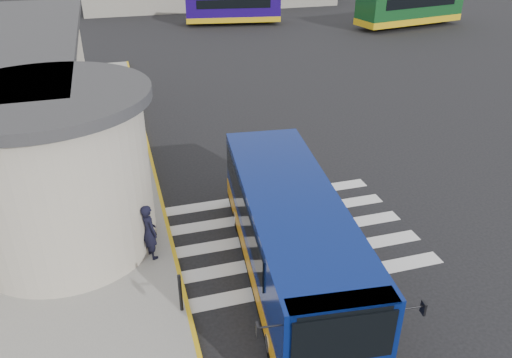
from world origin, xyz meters
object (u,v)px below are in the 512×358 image
object	(u,v)px
far_bus_a	(233,8)
far_bus_b	(410,7)
transit_bus	(291,238)
pedestrian_a	(149,232)
pedestrian_b	(62,230)
bollard	(180,293)

from	to	relation	value
far_bus_a	far_bus_b	distance (m)	15.40
transit_bus	pedestrian_a	bearing A→B (deg)	160.43
far_bus_b	pedestrian_a	bearing A→B (deg)	127.08
pedestrian_a	pedestrian_b	size ratio (longest dim) A/B	1.02
pedestrian_b	far_bus_b	size ratio (longest dim) A/B	0.17
far_bus_a	pedestrian_a	bearing A→B (deg)	171.00
pedestrian_a	far_bus_b	bearing A→B (deg)	-68.20
transit_bus	far_bus_a	size ratio (longest dim) A/B	1.11
pedestrian_a	far_bus_b	distance (m)	36.95
pedestrian_a	far_bus_a	distance (m)	34.17
transit_bus	bollard	bearing A→B (deg)	-161.14
transit_bus	pedestrian_b	world-z (taller)	transit_bus
pedestrian_a	pedestrian_b	world-z (taller)	pedestrian_a
bollard	far_bus_b	bearing A→B (deg)	50.39
transit_bus	pedestrian_a	size ratio (longest dim) A/B	5.46
bollard	far_bus_a	world-z (taller)	far_bus_a
pedestrian_a	far_bus_b	size ratio (longest dim) A/B	0.17
pedestrian_a	bollard	xyz separation A→B (m)	(0.49, -2.47, -0.31)
pedestrian_a	pedestrian_b	xyz separation A→B (m)	(-2.40, 0.82, -0.01)
transit_bus	far_bus_b	distance (m)	35.98
bollard	pedestrian_a	bearing A→B (deg)	101.26
far_bus_a	far_bus_b	xyz separation A→B (m)	(14.45, -5.32, 0.24)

